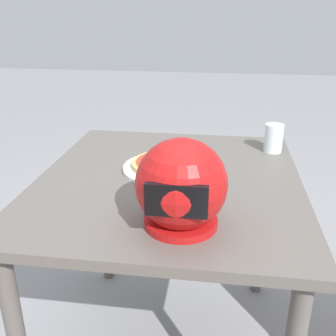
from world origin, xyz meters
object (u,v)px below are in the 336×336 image
object	(u,v)px
drinking_glass	(274,138)
motorcycle_helmet	(181,186)
dining_table	(169,205)
pizza	(169,163)

from	to	relation	value
drinking_glass	motorcycle_helmet	bearing A→B (deg)	64.05
dining_table	pizza	distance (m)	0.14
pizza	motorcycle_helmet	bearing A→B (deg)	102.79
motorcycle_helmet	drinking_glass	xyz separation A→B (m)	(-0.29, -0.60, -0.06)
pizza	drinking_glass	world-z (taller)	drinking_glass
pizza	motorcycle_helmet	distance (m)	0.38
dining_table	drinking_glass	world-z (taller)	drinking_glass
dining_table	motorcycle_helmet	size ratio (longest dim) A/B	4.11
pizza	dining_table	bearing A→B (deg)	99.09
dining_table	pizza	size ratio (longest dim) A/B	3.96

